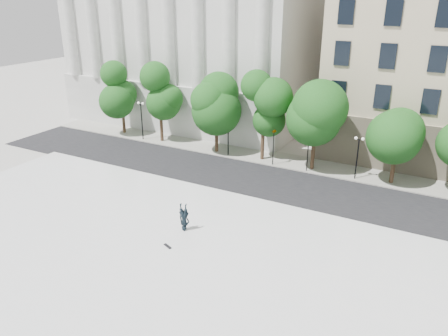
{
  "coord_description": "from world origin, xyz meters",
  "views": [
    {
      "loc": [
        13.96,
        -15.22,
        15.84
      ],
      "look_at": [
        0.31,
        10.0,
        4.31
      ],
      "focal_mm": 35.0,
      "sensor_mm": 36.0,
      "label": 1
    }
  ],
  "objects_px": {
    "traffic_light_west": "(274,130)",
    "person_lying": "(185,227)",
    "traffic_light_east": "(309,134)",
    "skateboard": "(168,246)"
  },
  "relations": [
    {
      "from": "traffic_light_west",
      "to": "person_lying",
      "type": "distance_m",
      "value": 15.67
    },
    {
      "from": "traffic_light_east",
      "to": "skateboard",
      "type": "relative_size",
      "value": 6.18
    },
    {
      "from": "traffic_light_east",
      "to": "person_lying",
      "type": "distance_m",
      "value": 16.13
    },
    {
      "from": "person_lying",
      "to": "traffic_light_west",
      "type": "bearing_deg",
      "value": 76.2
    },
    {
      "from": "person_lying",
      "to": "skateboard",
      "type": "relative_size",
      "value": 2.91
    },
    {
      "from": "traffic_light_east",
      "to": "skateboard",
      "type": "distance_m",
      "value": 18.37
    },
    {
      "from": "traffic_light_west",
      "to": "person_lying",
      "type": "height_order",
      "value": "traffic_light_west"
    },
    {
      "from": "traffic_light_west",
      "to": "traffic_light_east",
      "type": "bearing_deg",
      "value": -0.0
    },
    {
      "from": "traffic_light_west",
      "to": "skateboard",
      "type": "height_order",
      "value": "traffic_light_west"
    },
    {
      "from": "person_lying",
      "to": "skateboard",
      "type": "height_order",
      "value": "person_lying"
    }
  ]
}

